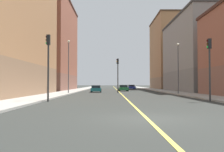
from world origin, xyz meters
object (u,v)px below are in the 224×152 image
object	(u,v)px
traffic_light_right_near	(48,58)
street_lamp_left_near	(178,63)
building_right_corner	(2,11)
traffic_light_median_far	(118,71)
car_blue	(131,87)
car_green	(123,88)
building_right_midblock	(53,46)
building_left_mid	(196,55)
street_lamp_right_near	(69,61)
building_left_far	(169,54)
traffic_light_left_near	(209,60)
car_teal	(96,89)

from	to	relation	value
traffic_light_right_near	street_lamp_left_near	size ratio (longest dim) A/B	0.81
building_right_corner	traffic_light_median_far	size ratio (longest dim) A/B	4.40
traffic_light_right_near	car_blue	size ratio (longest dim) A/B	1.31
car_green	car_blue	bearing A→B (deg)	79.46
building_right_corner	building_right_midblock	size ratio (longest dim) A/B	1.06
building_left_mid	street_lamp_right_near	bearing A→B (deg)	-155.93
building_left_far	street_lamp_right_near	xyz separation A→B (m)	(-23.45, -32.69, -5.17)
building_right_corner	traffic_light_left_near	bearing A→B (deg)	-22.01
building_left_far	car_teal	xyz separation A→B (m)	(-19.54, -25.80, -9.58)
traffic_light_right_near	street_lamp_right_near	bearing A→B (deg)	93.40
building_right_midblock	building_right_corner	bearing A→B (deg)	-90.00
building_right_corner	building_left_far	bearing A→B (deg)	52.73
traffic_light_right_near	car_green	xyz separation A→B (m)	(8.25, 30.53, -3.22)
traffic_light_median_far	traffic_light_left_near	bearing A→B (deg)	-68.88
traffic_light_median_far	street_lamp_left_near	size ratio (longest dim) A/B	0.79
building_left_mid	car_green	world-z (taller)	building_left_mid
car_blue	car_green	bearing A→B (deg)	-100.54
building_left_far	traffic_light_left_near	world-z (taller)	building_left_far
building_right_midblock	car_teal	size ratio (longest dim) A/B	5.79
building_left_far	building_right_midblock	world-z (taller)	building_right_midblock
building_left_mid	car_blue	bearing A→B (deg)	118.84
car_green	street_lamp_left_near	bearing A→B (deg)	-66.97
traffic_light_right_near	street_lamp_left_near	distance (m)	20.68
street_lamp_left_near	car_green	bearing A→B (deg)	113.03
car_blue	building_right_corner	bearing A→B (deg)	-117.03
building_left_mid	street_lamp_left_near	size ratio (longest dim) A/B	3.05
building_left_far	street_lamp_left_near	world-z (taller)	building_left_far
car_teal	building_left_mid	bearing A→B (deg)	10.39
building_right_corner	car_green	distance (m)	28.83
street_lamp_left_near	car_blue	world-z (taller)	street_lamp_left_near
traffic_light_left_near	building_left_mid	bearing A→B (deg)	73.23
building_left_mid	street_lamp_left_near	distance (m)	15.23
building_left_mid	car_green	size ratio (longest dim) A/B	4.92
street_lamp_left_near	car_blue	distance (m)	33.82
traffic_light_left_near	car_blue	world-z (taller)	traffic_light_left_near
traffic_light_left_near	traffic_light_median_far	distance (m)	20.97
building_right_midblock	street_lamp_left_near	size ratio (longest dim) A/B	3.30
building_right_corner	car_teal	bearing A→B (deg)	52.49
building_left_mid	building_right_midblock	world-z (taller)	building_right_midblock
building_right_corner	traffic_light_right_near	xyz separation A→B (m)	(8.11, -9.07, -6.93)
car_teal	car_blue	bearing A→B (deg)	70.48
building_left_mid	traffic_light_left_near	bearing A→B (deg)	-106.77
street_lamp_right_near	car_teal	world-z (taller)	street_lamp_right_near
car_blue	street_lamp_right_near	bearing A→B (deg)	-111.91
building_right_corner	street_lamp_right_near	size ratio (longest dim) A/B	3.10
traffic_light_median_far	car_green	xyz separation A→B (m)	(1.48, 10.97, -3.13)
street_lamp_left_near	car_green	distance (m)	18.54
traffic_light_left_near	building_right_midblock	bearing A→B (deg)	121.18
traffic_light_median_far	street_lamp_right_near	world-z (taller)	street_lamp_right_near
car_teal	car_green	bearing A→B (deg)	53.10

